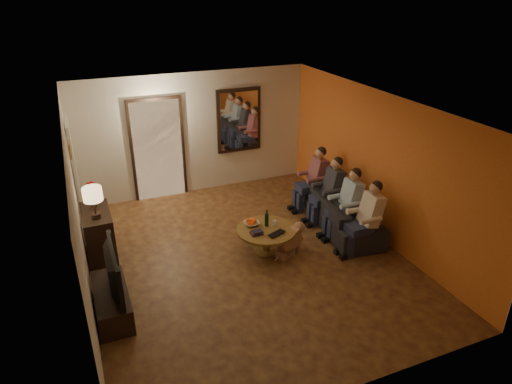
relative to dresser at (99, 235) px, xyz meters
name	(u,v)px	position (x,y,z in m)	size (l,w,h in m)	color
floor	(246,258)	(2.25, -0.99, -0.43)	(5.00, 6.00, 0.01)	#3F1B11
ceiling	(245,107)	(2.25, -0.99, 2.17)	(5.00, 6.00, 0.01)	white
back_wall	(194,134)	(2.25, 2.01, 0.87)	(5.00, 0.02, 2.60)	beige
front_wall	(352,301)	(2.25, -3.99, 0.87)	(5.00, 0.02, 2.60)	beige
left_wall	(78,217)	(-0.25, -0.99, 0.87)	(0.02, 6.00, 2.60)	beige
right_wall	(377,166)	(4.75, -0.99, 0.87)	(0.02, 6.00, 2.60)	beige
orange_accent	(377,166)	(4.74, -0.99, 0.87)	(0.01, 6.00, 2.60)	#DF5B26
kitchen_doorway	(158,150)	(1.45, 1.99, 0.62)	(1.00, 0.06, 2.10)	#FFE0A5
door_trim	(158,150)	(1.45, 1.98, 0.62)	(1.12, 0.04, 2.22)	black
fridge_glimpse	(170,155)	(1.70, 2.00, 0.47)	(0.45, 0.03, 1.70)	silver
mirror_frame	(239,120)	(3.25, 1.97, 1.07)	(1.00, 0.05, 1.40)	black
mirror_glass	(239,121)	(3.25, 1.94, 1.07)	(0.86, 0.02, 1.26)	white
white_door	(76,175)	(-0.21, 1.31, 0.59)	(0.06, 0.85, 2.04)	white
framed_art	(69,150)	(-0.22, 0.31, 1.42)	(0.03, 0.28, 0.24)	#B28C33
art_canvas	(70,150)	(-0.21, 0.31, 1.42)	(0.01, 0.22, 0.18)	brown
dresser	(99,235)	(0.00, 0.00, 0.00)	(0.45, 0.96, 0.85)	black
table_lamp	(94,203)	(0.00, -0.22, 0.70)	(0.30, 0.30, 0.54)	beige
flower_vase	(92,194)	(0.00, 0.22, 0.65)	(0.14, 0.14, 0.44)	red
tv_stand	(112,302)	(0.00, -1.57, -0.23)	(0.45, 1.16, 0.39)	black
tv	(107,271)	(0.00, -1.57, 0.28)	(0.15, 1.12, 0.64)	black
sofa	(342,212)	(4.31, -0.66, -0.11)	(0.84, 2.16, 0.63)	black
person_a	(367,220)	(4.21, -1.56, 0.17)	(0.60, 0.40, 1.20)	tan
person_b	(347,206)	(4.21, -0.96, 0.17)	(0.60, 0.40, 1.20)	tan
person_c	(330,193)	(4.21, -0.36, 0.17)	(0.60, 0.40, 1.20)	tan
person_d	(315,181)	(4.21, 0.24, 0.17)	(0.60, 0.40, 1.20)	tan
dog	(290,240)	(2.98, -1.16, -0.15)	(0.56, 0.24, 0.56)	#9A6947
coffee_table	(266,240)	(2.64, -0.93, -0.20)	(1.01, 1.01, 0.45)	brown
bowl	(252,223)	(2.46, -0.71, 0.06)	(0.26, 0.26, 0.06)	white
oranges	(252,220)	(2.46, -0.71, 0.12)	(0.20, 0.20, 0.08)	#F45414
wine_bottle	(267,218)	(2.69, -0.83, 0.18)	(0.07, 0.07, 0.31)	black
wine_glass	(275,223)	(2.82, -0.88, 0.07)	(0.06, 0.06, 0.10)	silver
book_stack	(257,232)	(2.42, -1.03, 0.06)	(0.20, 0.15, 0.07)	black
laptop	(279,235)	(2.74, -1.21, 0.04)	(0.33, 0.21, 0.03)	black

